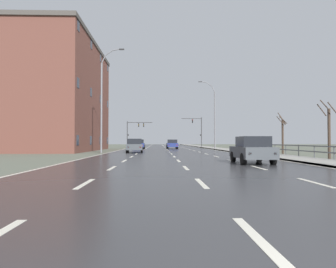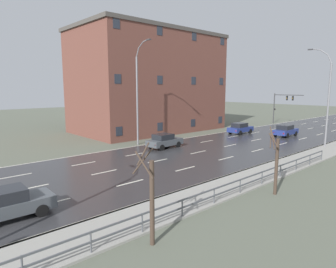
{
  "view_description": "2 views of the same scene",
  "coord_description": "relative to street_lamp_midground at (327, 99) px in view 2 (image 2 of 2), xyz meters",
  "views": [
    {
      "loc": [
        -1.3,
        -2.01,
        1.3
      ],
      "look_at": [
        0.84,
        67.73,
        2.91
      ],
      "focal_mm": 33.22,
      "sensor_mm": 36.0,
      "label": 1
    },
    {
      "loc": [
        19.84,
        12.43,
        6.49
      ],
      "look_at": [
        0.0,
        30.25,
        2.33
      ],
      "focal_mm": 31.61,
      "sensor_mm": 36.0,
      "label": 2
    }
  ],
  "objects": [
    {
      "name": "car_mid_centre",
      "position": [
        -3.3,
        -30.85,
        -4.47
      ],
      "size": [
        1.91,
        4.14,
        1.57
      ],
      "rotation": [
        0.0,
        0.0,
        -0.02
      ],
      "color": "#474C51",
      "rests_on": "ground"
    },
    {
      "name": "street_lamp_midground",
      "position": [
        0.0,
        0.0,
        0.0
      ],
      "size": [
        2.67,
        0.24,
        10.81
      ],
      "color": "slate",
      "rests_on": "ground"
    },
    {
      "name": "car_far_right",
      "position": [
        -11.89,
        1.48,
        -4.47
      ],
      "size": [
        1.84,
        4.1,
        1.57
      ],
      "rotation": [
        0.0,
        0.0,
        -0.0
      ],
      "color": "navy",
      "rests_on": "ground"
    },
    {
      "name": "car_near_right",
      "position": [
        -6.4,
        4.07,
        -4.47
      ],
      "size": [
        1.92,
        4.14,
        1.57
      ],
      "rotation": [
        0.0,
        0.0,
        0.02
      ],
      "color": "navy",
      "rests_on": "ground"
    },
    {
      "name": "street_lamp_left_bank",
      "position": [
        -14.87,
        -14.33,
        0.41
      ],
      "size": [
        2.58,
        0.24,
        11.62
      ],
      "color": "slate",
      "rests_on": "ground"
    },
    {
      "name": "ground_plane",
      "position": [
        -7.43,
        1.3,
        -5.33
      ],
      "size": [
        160.0,
        160.0,
        0.12
      ],
      "color": "#5B6051"
    },
    {
      "name": "brick_building",
      "position": [
        -23.68,
        -5.78,
        2.12
      ],
      "size": [
        12.91,
        22.01,
        14.77
      ],
      "color": "brown",
      "rests_on": "ground"
    },
    {
      "name": "bare_tree_near",
      "position": [
        3.36,
        -27.07,
        -3.26
      ],
      "size": [
        1.14,
        1.12,
        4.28
      ],
      "color": "#423328",
      "rests_on": "ground"
    },
    {
      "name": "car_near_left",
      "position": [
        -11.44,
        -13.39,
        -4.47
      ],
      "size": [
        2.01,
        4.19,
        1.57
      ],
      "rotation": [
        0.0,
        0.0,
        0.06
      ],
      "color": "#474C51",
      "rests_on": "ground"
    },
    {
      "name": "road_asphalt_strip",
      "position": [
        -7.43,
        13.29,
        -5.26
      ],
      "size": [
        14.0,
        120.0,
        0.03
      ],
      "color": "#303033",
      "rests_on": "ground"
    },
    {
      "name": "bare_tree_mid",
      "position": [
        3.82,
        -17.74,
        -3.28
      ],
      "size": [
        0.88,
        0.76,
        4.2
      ],
      "color": "#423328",
      "rests_on": "ground"
    },
    {
      "name": "traffic_signal_left",
      "position": [
        -13.93,
        17.13,
        -1.44
      ],
      "size": [
        5.41,
        0.36,
        5.51
      ],
      "color": "#38383A",
      "rests_on": "ground"
    },
    {
      "name": "guardrail",
      "position": [
        2.42,
        -24.34,
        -4.57
      ],
      "size": [
        0.07,
        35.09,
        1.0
      ],
      "color": "#515459",
      "rests_on": "ground"
    }
  ]
}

